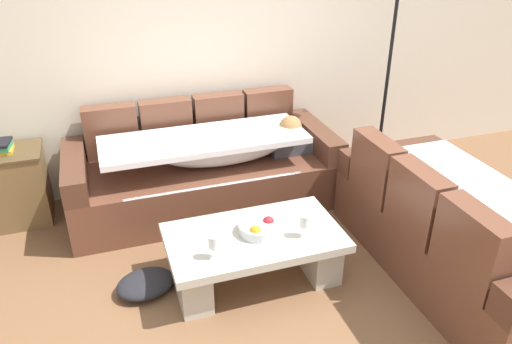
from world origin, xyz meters
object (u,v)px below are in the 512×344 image
(couch_along_wall, at_px, (207,169))
(crumpled_garment, at_px, (145,284))
(book_stack_on_cabinet, at_px, (1,147))
(fruit_bowl, at_px, (259,228))
(couch_near_window, at_px, (456,232))
(floor_lamp, at_px, (387,64))
(side_cabinet, at_px, (2,188))
(coffee_table, at_px, (254,251))
(wine_glass_near_left, at_px, (214,243))
(wine_glass_near_right, at_px, (305,222))

(couch_along_wall, distance_m, crumpled_garment, 1.27)
(book_stack_on_cabinet, bearing_deg, fruit_bowl, -38.58)
(couch_near_window, distance_m, floor_lamp, 1.75)
(side_cabinet, distance_m, crumpled_garment, 1.61)
(crumpled_garment, bearing_deg, coffee_table, -8.38)
(fruit_bowl, xyz_separation_m, wine_glass_near_left, (-0.36, -0.17, 0.08))
(couch_near_window, height_order, side_cabinet, couch_near_window)
(coffee_table, relative_size, crumpled_garment, 3.00)
(couch_near_window, xyz_separation_m, wine_glass_near_right, (-1.06, 0.24, 0.16))
(couch_near_window, xyz_separation_m, book_stack_on_cabinet, (-3.03, 1.73, 0.35))
(wine_glass_near_right, bearing_deg, couch_near_window, -12.79)
(couch_near_window, height_order, crumpled_garment, couch_near_window)
(crumpled_garment, bearing_deg, couch_along_wall, 55.73)
(couch_along_wall, distance_m, book_stack_on_cabinet, 1.66)
(wine_glass_near_left, bearing_deg, wine_glass_near_right, 3.32)
(side_cabinet, height_order, floor_lamp, floor_lamp)
(wine_glass_near_right, xyz_separation_m, crumpled_garment, (-1.07, 0.24, -0.44))
(wine_glass_near_left, bearing_deg, book_stack_on_cabinet, 131.13)
(coffee_table, relative_size, side_cabinet, 1.67)
(side_cabinet, xyz_separation_m, book_stack_on_cabinet, (0.07, -0.00, 0.36))
(couch_along_wall, relative_size, crumpled_garment, 5.69)
(coffee_table, height_order, wine_glass_near_left, wine_glass_near_left)
(couch_along_wall, xyz_separation_m, wine_glass_near_right, (0.37, -1.27, 0.16))
(coffee_table, xyz_separation_m, book_stack_on_cabinet, (-1.66, 1.36, 0.45))
(book_stack_on_cabinet, bearing_deg, side_cabinet, 179.79)
(couch_near_window, relative_size, floor_lamp, 0.98)
(wine_glass_near_left, bearing_deg, couch_near_window, -6.84)
(wine_glass_near_left, bearing_deg, side_cabinet, 132.64)
(crumpled_garment, bearing_deg, couch_near_window, -12.79)
(coffee_table, bearing_deg, couch_along_wall, 92.84)
(wine_glass_near_left, height_order, book_stack_on_cabinet, book_stack_on_cabinet)
(couch_near_window, relative_size, coffee_table, 1.60)
(couch_near_window, xyz_separation_m, crumpled_garment, (-2.12, 0.48, -0.28))
(side_cabinet, bearing_deg, book_stack_on_cabinet, -0.21)
(coffee_table, distance_m, wine_glass_near_right, 0.43)
(coffee_table, bearing_deg, crumpled_garment, 171.62)
(fruit_bowl, xyz_separation_m, crumpled_garment, (-0.79, 0.10, -0.36))
(couch_along_wall, bearing_deg, side_cabinet, 172.30)
(coffee_table, distance_m, crumpled_garment, 0.78)
(coffee_table, xyz_separation_m, fruit_bowl, (0.04, 0.01, 0.18))
(couch_along_wall, bearing_deg, wine_glass_near_right, -73.78)
(couch_along_wall, bearing_deg, floor_lamp, 0.89)
(couch_near_window, xyz_separation_m, fruit_bowl, (-1.33, 0.38, 0.08))
(fruit_bowl, distance_m, side_cabinet, 2.23)
(side_cabinet, relative_size, floor_lamp, 0.37)
(book_stack_on_cabinet, relative_size, crumpled_garment, 0.55)
(floor_lamp, relative_size, crumpled_garment, 4.88)
(crumpled_garment, bearing_deg, fruit_bowl, -7.50)
(couch_along_wall, xyz_separation_m, wine_glass_near_left, (-0.27, -1.30, 0.16))
(side_cabinet, height_order, crumpled_garment, side_cabinet)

